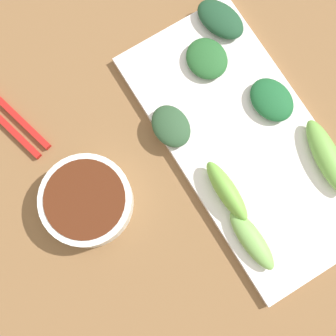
% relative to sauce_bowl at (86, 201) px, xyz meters
% --- Properties ---
extents(tabletop, '(2.10, 2.10, 0.02)m').
position_rel_sauce_bowl_xyz_m(tabletop, '(0.12, -0.04, -0.03)').
color(tabletop, brown).
rests_on(tabletop, ground).
extents(sauce_bowl, '(0.11, 0.11, 0.04)m').
position_rel_sauce_bowl_xyz_m(sauce_bowl, '(0.00, 0.00, 0.00)').
color(sauce_bowl, white).
rests_on(sauce_bowl, tabletop).
extents(serving_plate, '(0.18, 0.37, 0.01)m').
position_rel_sauce_bowl_xyz_m(serving_plate, '(0.21, -0.04, -0.01)').
color(serving_plate, white).
rests_on(serving_plate, tabletop).
extents(broccoli_leafy_0, '(0.06, 0.08, 0.02)m').
position_rel_sauce_bowl_xyz_m(broccoli_leafy_0, '(0.27, 0.12, 0.00)').
color(broccoli_leafy_0, '#1C452A').
rests_on(broccoli_leafy_0, serving_plate).
extents(broccoli_leafy_1, '(0.05, 0.06, 0.02)m').
position_rel_sauce_bowl_xyz_m(broccoli_leafy_1, '(0.14, 0.03, 0.00)').
color(broccoli_leafy_1, '#2C4E30').
rests_on(broccoli_leafy_1, serving_plate).
extents(broccoli_stalk_2, '(0.03, 0.08, 0.02)m').
position_rel_sauce_bowl_xyz_m(broccoli_stalk_2, '(0.14, -0.14, 0.00)').
color(broccoli_stalk_2, '#76AE52').
rests_on(broccoli_stalk_2, serving_plate).
extents(broccoli_stalk_3, '(0.02, 0.08, 0.03)m').
position_rel_sauce_bowl_xyz_m(broccoli_stalk_3, '(0.15, -0.08, 0.01)').
color(broccoli_stalk_3, '#70B141').
rests_on(broccoli_stalk_3, serving_plate).
extents(broccoli_leafy_4, '(0.06, 0.07, 0.02)m').
position_rel_sauce_bowl_xyz_m(broccoli_leafy_4, '(0.26, -0.01, 0.00)').
color(broccoli_leafy_4, '#1C5B2F').
rests_on(broccoli_leafy_4, serving_plate).
extents(broccoli_stalk_5, '(0.05, 0.10, 0.02)m').
position_rel_sauce_bowl_xyz_m(broccoli_stalk_5, '(0.28, -0.11, 0.00)').
color(broccoli_stalk_5, '#6DA645').
rests_on(broccoli_stalk_5, serving_plate).
extents(broccoli_leafy_6, '(0.05, 0.06, 0.02)m').
position_rel_sauce_bowl_xyz_m(broccoli_leafy_6, '(0.22, 0.08, 0.00)').
color(broccoli_leafy_6, '#265D2B').
rests_on(broccoli_leafy_6, serving_plate).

